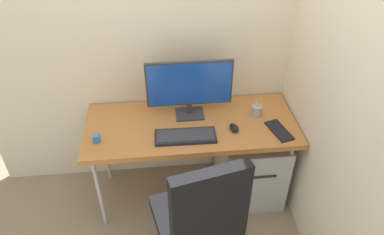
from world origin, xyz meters
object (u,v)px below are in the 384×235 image
keyboard (185,136)px  mouse (234,128)px  office_chair (200,221)px  pen_holder (257,110)px  notebook (279,131)px  filing_cabinet (250,162)px  monitor (189,86)px  desk_clamp_accessory (96,138)px

keyboard → mouse: bearing=7.3°
office_chair → pen_holder: office_chair is taller
mouse → notebook: size_ratio=0.40×
pen_holder → filing_cabinet: bearing=-108.0°
monitor → desk_clamp_accessory: bearing=-159.2°
desk_clamp_accessory → keyboard: bearing=-2.0°
filing_cabinet → keyboard: (-0.53, -0.15, 0.44)m
keyboard → desk_clamp_accessory: desk_clamp_accessory is taller
filing_cabinet → monitor: size_ratio=0.98×
keyboard → desk_clamp_accessory: bearing=178.0°
desk_clamp_accessory → pen_holder: bearing=9.0°
office_chair → pen_holder: 0.95m
monitor → mouse: 0.43m
mouse → desk_clamp_accessory: size_ratio=1.67×
monitor → desk_clamp_accessory: (-0.65, -0.25, -0.22)m
keyboard → mouse: 0.35m
desk_clamp_accessory → monitor: bearing=20.8°
office_chair → desk_clamp_accessory: (-0.63, 0.60, 0.18)m
office_chair → desk_clamp_accessory: size_ratio=20.01×
monitor → pen_holder: (0.49, -0.07, -0.20)m
office_chair → monitor: size_ratio=1.83×
keyboard → pen_holder: size_ratio=2.78×
office_chair → mouse: size_ratio=12.01×
monitor → keyboard: (-0.05, -0.27, -0.23)m
notebook → desk_clamp_accessory: size_ratio=4.21×
filing_cabinet → desk_clamp_accessory: 1.22m
mouse → pen_holder: (0.20, 0.16, 0.02)m
mouse → notebook: 0.31m
monitor → mouse: bearing=-37.6°
mouse → desk_clamp_accessory: (-0.94, -0.02, 0.01)m
mouse → pen_holder: 0.25m
office_chair → pen_holder: size_ratio=7.38×
monitor → notebook: bearing=-24.0°
notebook → keyboard: bearing=164.6°
desk_clamp_accessory → notebook: bearing=-1.0°
filing_cabinet → monitor: monitor is taller
monitor → filing_cabinet: bearing=-13.7°
pen_holder → office_chair: bearing=-123.1°
monitor → pen_holder: size_ratio=4.03×
monitor → keyboard: monitor is taller
monitor → notebook: monitor is taller
mouse → desk_clamp_accessory: bearing=166.6°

